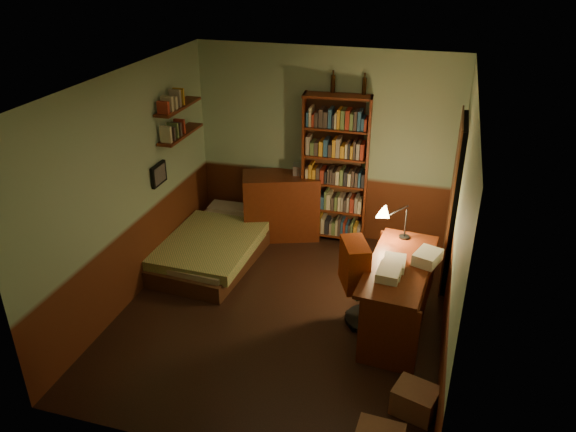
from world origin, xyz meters
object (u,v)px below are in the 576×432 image
(bed, at_px, (216,236))
(cardboard_box_b, at_px, (415,400))
(bookshelf, at_px, (335,171))
(desk_lamp, at_px, (407,212))
(dresser, at_px, (281,205))
(desk, at_px, (396,295))
(office_chair, at_px, (372,282))
(mini_stereo, at_px, (302,169))

(bed, distance_m, cardboard_box_b, 3.43)
(bookshelf, distance_m, desk_lamp, 1.56)
(desk_lamp, relative_size, cardboard_box_b, 1.72)
(bed, distance_m, dresser, 1.04)
(desk, xyz_separation_m, office_chair, (-0.27, -0.01, 0.12))
(dresser, bearing_deg, desk, -62.67)
(dresser, relative_size, desk, 0.70)
(bed, height_order, mini_stereo, mini_stereo)
(mini_stereo, distance_m, office_chair, 2.22)
(mini_stereo, relative_size, desk, 0.16)
(desk, height_order, desk_lamp, desk_lamp)
(dresser, height_order, bookshelf, bookshelf)
(dresser, height_order, cardboard_box_b, dresser)
(dresser, height_order, office_chair, office_chair)
(mini_stereo, height_order, desk_lamp, desk_lamp)
(desk_lamp, bearing_deg, cardboard_box_b, -73.12)
(bookshelf, height_order, cardboard_box_b, bookshelf)
(office_chair, height_order, cardboard_box_b, office_chair)
(desk_lamp, xyz_separation_m, office_chair, (-0.26, -0.59, -0.59))
(cardboard_box_b, bearing_deg, desk_lamp, 100.75)
(mini_stereo, bearing_deg, desk, -62.45)
(bed, distance_m, bookshelf, 1.78)
(desk_lamp, distance_m, office_chair, 0.87)
(desk, relative_size, desk_lamp, 2.32)
(desk, xyz_separation_m, desk_lamp, (-0.01, 0.57, 0.71))
(dresser, xyz_separation_m, cardboard_box_b, (2.10, -2.84, -0.33))
(desk, bearing_deg, dresser, 141.99)
(dresser, bearing_deg, cardboard_box_b, -73.45)
(bed, xyz_separation_m, bookshelf, (1.37, 0.88, 0.73))
(desk, relative_size, office_chair, 1.43)
(bed, xyz_separation_m, desk_lamp, (2.41, -0.27, 0.81))
(mini_stereo, distance_m, cardboard_box_b, 3.59)
(dresser, xyz_separation_m, bookshelf, (0.72, 0.08, 0.56))
(bed, height_order, cardboard_box_b, bed)
(bed, xyz_separation_m, office_chair, (2.16, -0.86, 0.22))
(cardboard_box_b, bearing_deg, office_chair, 116.51)
(dresser, distance_m, desk, 2.42)
(desk, height_order, cardboard_box_b, desk)
(desk, distance_m, cardboard_box_b, 1.27)
(bookshelf, bearing_deg, mini_stereo, 169.25)
(bed, bearing_deg, dresser, 55.00)
(bookshelf, bearing_deg, dresser, -179.07)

